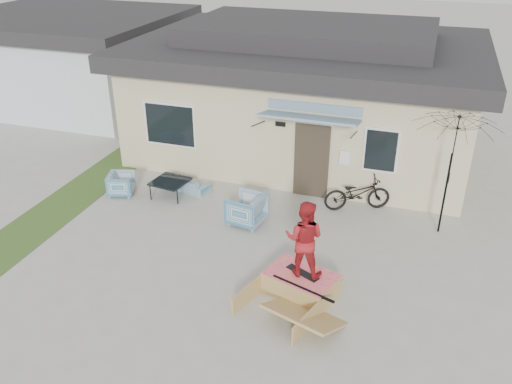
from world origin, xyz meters
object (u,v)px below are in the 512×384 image
(loveseat, at_px, (188,181))
(skate_ramp, at_px, (301,284))
(armchair_right, at_px, (246,208))
(patio_umbrella, at_px, (450,167))
(armchair_left, at_px, (121,183))
(coffee_table, at_px, (171,188))
(skater, at_px, (304,238))
(skateboard, at_px, (303,272))
(bicycle, at_px, (358,190))

(loveseat, distance_m, skate_ramp, 5.50)
(armchair_right, height_order, patio_umbrella, patio_umbrella)
(armchair_left, relative_size, coffee_table, 0.76)
(coffee_table, bearing_deg, skater, -33.90)
(coffee_table, height_order, patio_umbrella, patio_umbrella)
(patio_umbrella, distance_m, skater, 4.32)
(patio_umbrella, relative_size, skater, 1.48)
(coffee_table, bearing_deg, patio_umbrella, 2.85)
(coffee_table, height_order, skateboard, skateboard)
(armchair_right, xyz_separation_m, coffee_table, (-2.50, 0.75, -0.21))
(armchair_left, relative_size, skate_ramp, 0.37)
(skate_ramp, bearing_deg, bicycle, 100.44)
(bicycle, height_order, skateboard, bicycle)
(armchair_left, bearing_deg, loveseat, -80.28)
(skate_ramp, bearing_deg, skateboard, 90.00)
(skater, bearing_deg, loveseat, -40.54)
(skater, bearing_deg, patio_umbrella, -128.37)
(armchair_right, relative_size, skater, 0.53)
(armchair_right, relative_size, patio_umbrella, 0.36)
(armchair_left, xyz_separation_m, skater, (5.86, -2.68, 0.99))
(loveseat, xyz_separation_m, skater, (4.21, -3.52, 1.08))
(patio_umbrella, bearing_deg, skateboard, -127.74)
(armchair_left, distance_m, skateboard, 6.45)
(armchair_right, height_order, skate_ramp, armchair_right)
(skateboard, height_order, skater, skater)
(loveseat, relative_size, coffee_table, 1.43)
(armchair_left, relative_size, bicycle, 0.39)
(coffee_table, height_order, skate_ramp, skate_ramp)
(skateboard, bearing_deg, skate_ramp, -81.82)
(skateboard, relative_size, skater, 0.46)
(skate_ramp, bearing_deg, coffee_table, 163.70)
(bicycle, bearing_deg, armchair_right, 97.54)
(armchair_left, relative_size, skater, 0.42)
(loveseat, height_order, patio_umbrella, patio_umbrella)
(loveseat, bearing_deg, skateboard, 156.03)
(loveseat, height_order, coffee_table, loveseat)
(skateboard, bearing_deg, bicycle, 108.74)
(bicycle, xyz_separation_m, skateboard, (-0.51, -3.90, -0.08))
(armchair_right, bearing_deg, patio_umbrella, 112.17)
(coffee_table, height_order, skater, skater)
(skateboard, bearing_deg, armchair_left, -178.34)
(bicycle, xyz_separation_m, skate_ramp, (-0.53, -3.94, -0.33))
(loveseat, relative_size, armchair_right, 1.49)
(armchair_left, height_order, coffee_table, armchair_left)
(coffee_table, height_order, bicycle, bicycle)
(loveseat, bearing_deg, coffee_table, 71.76)
(loveseat, relative_size, skater, 0.79)
(coffee_table, xyz_separation_m, bicycle, (5.04, 0.86, 0.34))
(skateboard, xyz_separation_m, skater, (0.00, 0.00, 0.84))
(armchair_right, xyz_separation_m, skater, (2.03, -2.30, 0.90))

